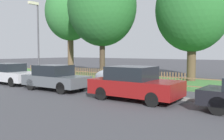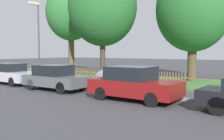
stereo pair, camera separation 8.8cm
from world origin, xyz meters
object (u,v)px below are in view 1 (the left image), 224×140
(tree_nearest_kerb, at_px, (70,12))
(street_lamp, at_px, (37,32))
(parked_car_black_saloon, at_px, (55,78))
(tree_behind_motorcycle, at_px, (102,7))
(parked_car_navy_estate, at_px, (134,83))
(tree_mid_park, at_px, (193,10))
(covered_motorcycle, at_px, (110,77))
(parked_car_silver_hatchback, at_px, (10,74))

(tree_nearest_kerb, xyz_separation_m, street_lamp, (2.07, -5.31, -2.22))
(parked_car_black_saloon, xyz_separation_m, tree_behind_motorcycle, (-1.07, 5.62, 4.82))
(parked_car_navy_estate, xyz_separation_m, tree_mid_park, (-0.40, 8.84, 4.46))
(covered_motorcycle, bearing_deg, tree_nearest_kerb, 143.99)
(parked_car_navy_estate, bearing_deg, tree_mid_park, 91.51)
(parked_car_black_saloon, distance_m, covered_motorcycle, 3.17)
(tree_mid_park, bearing_deg, tree_nearest_kerb, -170.27)
(tree_nearest_kerb, bearing_deg, tree_behind_motorcycle, -17.32)
(parked_car_navy_estate, distance_m, tree_behind_motorcycle, 9.50)
(covered_motorcycle, height_order, tree_behind_motorcycle, tree_behind_motorcycle)
(parked_car_silver_hatchback, xyz_separation_m, covered_motorcycle, (6.46, 2.45, -0.04))
(parked_car_black_saloon, bearing_deg, parked_car_silver_hatchback, 177.47)
(covered_motorcycle, distance_m, tree_nearest_kerb, 10.52)
(covered_motorcycle, bearing_deg, parked_car_navy_estate, -42.87)
(parked_car_black_saloon, height_order, tree_nearest_kerb, tree_nearest_kerb)
(tree_mid_park, bearing_deg, parked_car_black_saloon, -117.32)
(parked_car_silver_hatchback, distance_m, parked_car_navy_estate, 9.56)
(covered_motorcycle, xyz_separation_m, tree_nearest_kerb, (-7.95, 4.66, 5.09))
(street_lamp, bearing_deg, covered_motorcycle, 6.28)
(parked_car_navy_estate, height_order, street_lamp, street_lamp)
(parked_car_silver_hatchback, bearing_deg, street_lamp, 70.80)
(parked_car_silver_hatchback, bearing_deg, covered_motorcycle, 19.54)
(parked_car_navy_estate, height_order, tree_behind_motorcycle, tree_behind_motorcycle)
(tree_mid_park, height_order, street_lamp, tree_mid_park)
(parked_car_silver_hatchback, height_order, parked_car_navy_estate, parked_car_navy_estate)
(parked_car_navy_estate, bearing_deg, tree_behind_motorcycle, 137.04)
(street_lamp, bearing_deg, parked_car_navy_estate, -10.78)
(parked_car_black_saloon, bearing_deg, tree_nearest_kerb, 127.97)
(parked_car_silver_hatchback, distance_m, covered_motorcycle, 6.91)
(parked_car_navy_estate, xyz_separation_m, covered_motorcycle, (-3.09, 2.35, -0.08))
(parked_car_silver_hatchback, distance_m, tree_nearest_kerb, 8.85)
(parked_car_black_saloon, distance_m, parked_car_navy_estate, 5.04)
(tree_behind_motorcycle, relative_size, street_lamp, 1.53)
(parked_car_silver_hatchback, distance_m, street_lamp, 3.40)
(street_lamp, bearing_deg, tree_nearest_kerb, 111.30)
(covered_motorcycle, height_order, street_lamp, street_lamp)
(tree_behind_motorcycle, bearing_deg, parked_car_silver_hatchback, -121.69)
(parked_car_black_saloon, relative_size, covered_motorcycle, 1.95)
(covered_motorcycle, distance_m, street_lamp, 6.57)
(parked_car_black_saloon, relative_size, parked_car_navy_estate, 0.97)
(covered_motorcycle, bearing_deg, tree_mid_park, 61.83)
(parked_car_black_saloon, relative_size, tree_nearest_kerb, 0.46)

